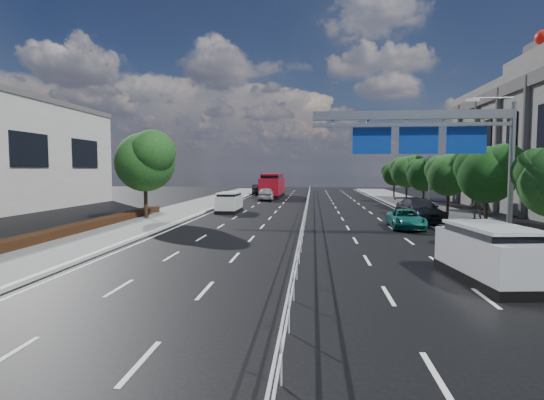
{
  "coord_description": "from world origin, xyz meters",
  "views": [
    {
      "loc": [
        0.54,
        -12.73,
        3.76
      ],
      "look_at": [
        -1.31,
        6.32,
        2.4
      ],
      "focal_mm": 28.0,
      "sensor_mm": 36.0,
      "label": 1
    }
  ],
  "objects_px": {
    "white_minivan": "(229,202)",
    "pedestrian_b": "(476,207)",
    "near_car_dark": "(259,189)",
    "parked_car_dark": "(419,210)",
    "parked_car_teal": "(406,219)",
    "near_car_silver": "(266,194)",
    "overhead_gantry": "(434,134)",
    "red_bus": "(273,185)",
    "silver_minivan": "(491,254)"
  },
  "relations": [
    {
      "from": "white_minivan",
      "to": "pedestrian_b",
      "type": "bearing_deg",
      "value": -13.79
    },
    {
      "from": "white_minivan",
      "to": "near_car_dark",
      "type": "xyz_separation_m",
      "value": [
        -0.87,
        27.3,
        -0.07
      ]
    },
    {
      "from": "parked_car_dark",
      "to": "near_car_dark",
      "type": "bearing_deg",
      "value": 108.72
    },
    {
      "from": "parked_car_teal",
      "to": "near_car_silver",
      "type": "bearing_deg",
      "value": 117.82
    },
    {
      "from": "parked_car_teal",
      "to": "parked_car_dark",
      "type": "bearing_deg",
      "value": 67.38
    },
    {
      "from": "white_minivan",
      "to": "near_car_silver",
      "type": "relative_size",
      "value": 0.87
    },
    {
      "from": "white_minivan",
      "to": "parked_car_dark",
      "type": "distance_m",
      "value": 16.07
    },
    {
      "from": "overhead_gantry",
      "to": "red_bus",
      "type": "xyz_separation_m",
      "value": [
        -11.78,
        35.49,
        -3.91
      ]
    },
    {
      "from": "overhead_gantry",
      "to": "silver_minivan",
      "type": "bearing_deg",
      "value": -91.71
    },
    {
      "from": "parked_car_teal",
      "to": "pedestrian_b",
      "type": "xyz_separation_m",
      "value": [
        5.91,
        4.25,
        0.49
      ]
    },
    {
      "from": "overhead_gantry",
      "to": "near_car_silver",
      "type": "relative_size",
      "value": 2.15
    },
    {
      "from": "silver_minivan",
      "to": "parked_car_dark",
      "type": "distance_m",
      "value": 17.1
    },
    {
      "from": "near_car_silver",
      "to": "near_car_dark",
      "type": "relative_size",
      "value": 0.98
    },
    {
      "from": "white_minivan",
      "to": "near_car_dark",
      "type": "relative_size",
      "value": 0.85
    },
    {
      "from": "overhead_gantry",
      "to": "parked_car_teal",
      "type": "distance_m",
      "value": 7.09
    },
    {
      "from": "overhead_gantry",
      "to": "parked_car_teal",
      "type": "relative_size",
      "value": 2.33
    },
    {
      "from": "silver_minivan",
      "to": "pedestrian_b",
      "type": "bearing_deg",
      "value": 64.22
    },
    {
      "from": "silver_minivan",
      "to": "white_minivan",
      "type": "bearing_deg",
      "value": 114.05
    },
    {
      "from": "parked_car_teal",
      "to": "parked_car_dark",
      "type": "height_order",
      "value": "parked_car_dark"
    },
    {
      "from": "parked_car_teal",
      "to": "pedestrian_b",
      "type": "bearing_deg",
      "value": 37.74
    },
    {
      "from": "white_minivan",
      "to": "red_bus",
      "type": "bearing_deg",
      "value": 85.65
    },
    {
      "from": "red_bus",
      "to": "parked_car_teal",
      "type": "xyz_separation_m",
      "value": [
        11.54,
        -30.46,
        -1.08
      ]
    },
    {
      "from": "white_minivan",
      "to": "parked_car_teal",
      "type": "distance_m",
      "value": 16.24
    },
    {
      "from": "parked_car_dark",
      "to": "pedestrian_b",
      "type": "xyz_separation_m",
      "value": [
        4.11,
        0.33,
        0.27
      ]
    },
    {
      "from": "parked_car_teal",
      "to": "near_car_dark",
      "type": "bearing_deg",
      "value": 113.38
    },
    {
      "from": "white_minivan",
      "to": "red_bus",
      "type": "relative_size",
      "value": 0.38
    },
    {
      "from": "silver_minivan",
      "to": "overhead_gantry",
      "type": "bearing_deg",
      "value": 81.35
    },
    {
      "from": "overhead_gantry",
      "to": "silver_minivan",
      "type": "relative_size",
      "value": 2.13
    },
    {
      "from": "red_bus",
      "to": "parked_car_teal",
      "type": "height_order",
      "value": "red_bus"
    },
    {
      "from": "near_car_silver",
      "to": "parked_car_teal",
      "type": "xyz_separation_m",
      "value": [
        11.77,
        -24.39,
        -0.2
      ]
    },
    {
      "from": "parked_car_teal",
      "to": "overhead_gantry",
      "type": "bearing_deg",
      "value": -85.22
    },
    {
      "from": "overhead_gantry",
      "to": "near_car_dark",
      "type": "distance_m",
      "value": 44.24
    },
    {
      "from": "parked_car_teal",
      "to": "pedestrian_b",
      "type": "distance_m",
      "value": 7.29
    },
    {
      "from": "near_car_dark",
      "to": "silver_minivan",
      "type": "distance_m",
      "value": 51.58
    },
    {
      "from": "white_minivan",
      "to": "parked_car_dark",
      "type": "height_order",
      "value": "white_minivan"
    },
    {
      "from": "red_bus",
      "to": "pedestrian_b",
      "type": "xyz_separation_m",
      "value": [
        17.45,
        -26.22,
        -0.6
      ]
    },
    {
      "from": "near_car_dark",
      "to": "parked_car_teal",
      "type": "height_order",
      "value": "near_car_dark"
    },
    {
      "from": "silver_minivan",
      "to": "parked_car_dark",
      "type": "height_order",
      "value": "silver_minivan"
    },
    {
      "from": "white_minivan",
      "to": "red_bus",
      "type": "height_order",
      "value": "red_bus"
    },
    {
      "from": "red_bus",
      "to": "silver_minivan",
      "type": "bearing_deg",
      "value": -74.63
    },
    {
      "from": "silver_minivan",
      "to": "near_car_silver",
      "type": "bearing_deg",
      "value": 100.5
    },
    {
      "from": "red_bus",
      "to": "silver_minivan",
      "type": "xyz_separation_m",
      "value": [
        11.54,
        -43.54,
        -0.75
      ]
    },
    {
      "from": "near_car_dark",
      "to": "silver_minivan",
      "type": "xyz_separation_m",
      "value": [
        14.25,
        -49.57,
        0.14
      ]
    },
    {
      "from": "overhead_gantry",
      "to": "red_bus",
      "type": "height_order",
      "value": "overhead_gantry"
    },
    {
      "from": "overhead_gantry",
      "to": "near_car_dark",
      "type": "relative_size",
      "value": 2.1
    },
    {
      "from": "near_car_silver",
      "to": "parked_car_dark",
      "type": "height_order",
      "value": "parked_car_dark"
    },
    {
      "from": "near_car_silver",
      "to": "near_car_dark",
      "type": "bearing_deg",
      "value": -82.31
    },
    {
      "from": "near_car_silver",
      "to": "parked_car_teal",
      "type": "relative_size",
      "value": 1.08
    },
    {
      "from": "white_minivan",
      "to": "pedestrian_b",
      "type": "distance_m",
      "value": 19.92
    },
    {
      "from": "overhead_gantry",
      "to": "red_bus",
      "type": "relative_size",
      "value": 0.94
    }
  ]
}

